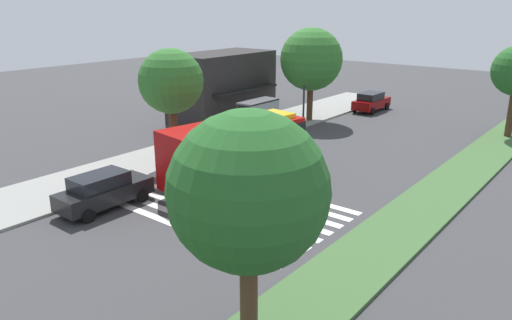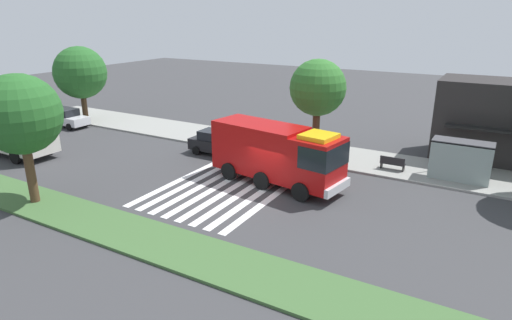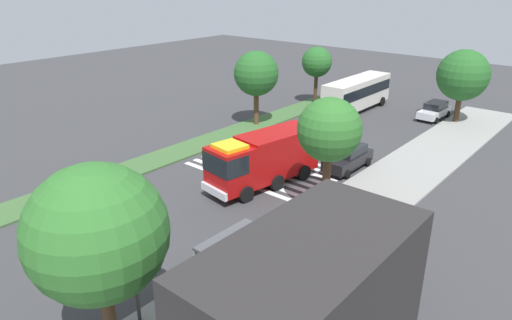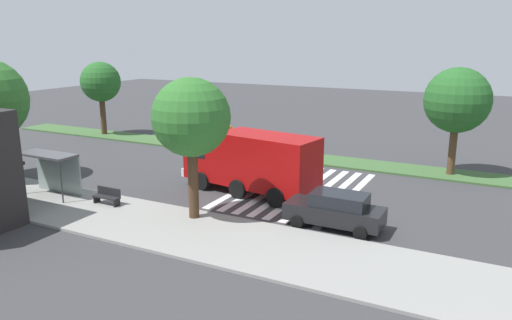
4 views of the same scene
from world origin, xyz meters
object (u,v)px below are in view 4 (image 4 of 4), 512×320
Objects in this scene: fire_truck at (246,158)px; street_lamp at (11,123)px; parked_car_mid at (336,210)px; bus_stop_shelter at (53,164)px; sidewalk_tree_west at (191,118)px; median_tree_west at (457,101)px; median_tree_center at (101,82)px; bench_near_shelter at (107,196)px.

street_lamp is at bearing 28.33° from fire_truck.
fire_truck is at bearing -25.34° from parked_car_mid.
bus_stop_shelter is (9.47, 5.79, -0.17)m from fire_truck.
sidewalk_tree_west reaches higher than bus_stop_shelter.
parked_car_mid is at bearing -170.49° from bus_stop_shelter.
street_lamp is 0.88× the size of sidewalk_tree_west.
median_tree_west is 30.56m from median_tree_center.
median_tree_west is at bearing -180.00° from median_tree_center.
bench_near_shelter is 0.26× the size of street_lamp.
parked_car_mid reaches higher than bench_near_shelter.
parked_car_mid is at bearing -174.97° from street_lamp.
fire_truck is 7.33m from parked_car_mid.
bus_stop_shelter is at bearing 0.02° from bench_near_shelter.
median_tree_west is at bearing -107.42° from parked_car_mid.
median_tree_west is (-24.35, -14.14, 1.23)m from street_lamp.
fire_truck is 1.32× the size of median_tree_center.
median_tree_west reaches higher than median_tree_center.
fire_truck is at bearing 41.51° from median_tree_west.
sidewalk_tree_west reaches higher than street_lamp.
parked_car_mid is 0.70× the size of median_tree_center.
street_lamp is 0.88× the size of median_tree_west.
street_lamp is 15.48m from median_tree_center.
fire_truck is at bearing -160.58° from street_lamp.
street_lamp reaches higher than bench_near_shelter.
median_tree_center is at bearing -36.02° from sidewalk_tree_west.
bench_near_shelter is at bearing 55.51° from fire_truck.
bench_near_shelter is 21.43m from median_tree_center.
bench_near_shelter is at bearing 134.31° from median_tree_center.
fire_truck is 11.10m from bus_stop_shelter.
sidewalk_tree_west is at bearing 97.40° from fire_truck.
median_tree_center reaches higher than parked_car_mid.
street_lamp is (4.45, -0.88, 1.90)m from bus_stop_shelter.
sidewalk_tree_west is at bearing 143.98° from median_tree_center.
median_tree_center is at bearing -66.29° from street_lamp.
street_lamp reaches higher than fire_truck.
bus_stop_shelter is at bearing 37.04° from median_tree_west.
sidewalk_tree_west is (-13.78, 0.40, 1.39)m from street_lamp.
fire_truck is 1.26× the size of sidewalk_tree_west.
median_tree_west is (-10.43, -9.23, 2.95)m from fire_truck.
sidewalk_tree_west reaches higher than parked_car_mid.
median_tree_center reaches higher than street_lamp.
fire_truck reaches higher than bench_near_shelter.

